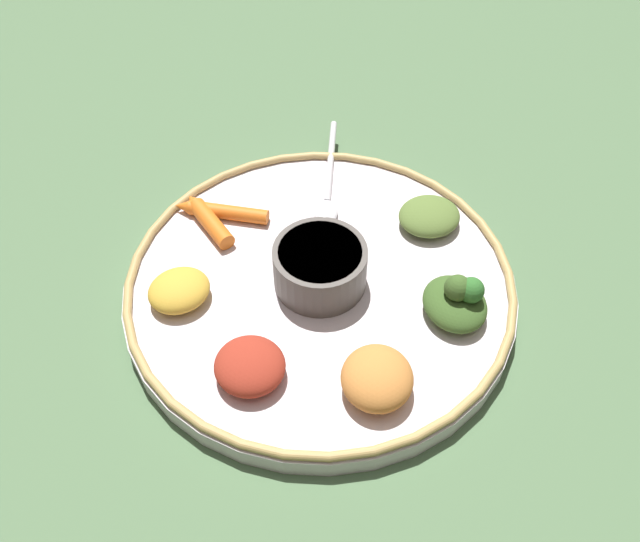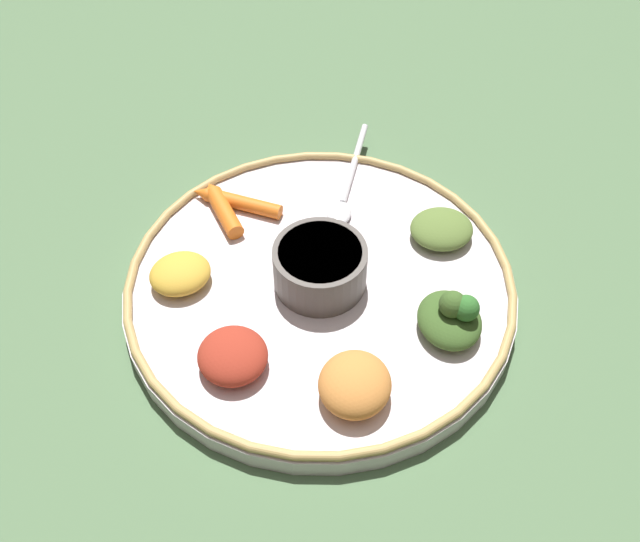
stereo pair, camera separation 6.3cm
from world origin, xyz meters
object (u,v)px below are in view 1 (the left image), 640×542
Objects in this scene: center_bowl at (320,265)px; greens_pile at (457,301)px; spoon at (328,188)px; carrot_outer at (208,220)px; carrot_near_spoon at (222,212)px.

greens_pile is (0.09, -0.08, -0.01)m from center_bowl.
center_bowl reaches higher than spoon.
spoon is 0.19m from greens_pile.
greens_pile is at bearing -49.95° from carrot_outer.
spoon is at bearing 100.24° from greens_pile.
center_bowl is 1.06× the size of carrot_outer.
carrot_near_spoon is (-0.11, 0.01, 0.00)m from spoon.
greens_pile is 0.24m from carrot_near_spoon.
center_bowl reaches higher than carrot_outer.
center_bowl is at bearing -65.77° from carrot_near_spoon.
greens_pile reaches higher than carrot_near_spoon.
center_bowl is 0.12m from greens_pile.
carrot_outer is (-0.16, 0.19, -0.01)m from greens_pile.
center_bowl is 0.12m from spoon.
carrot_near_spoon is (-0.14, 0.20, -0.01)m from greens_pile.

